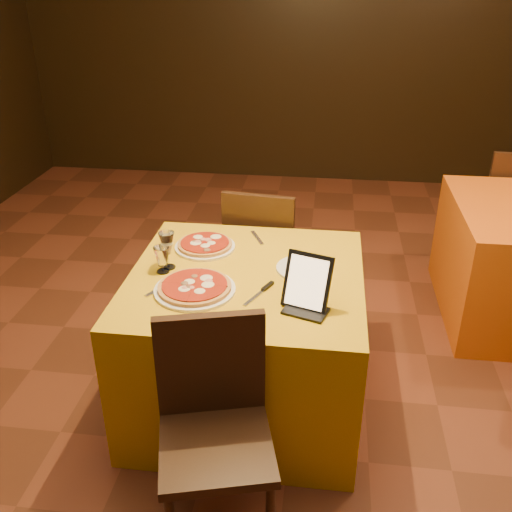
# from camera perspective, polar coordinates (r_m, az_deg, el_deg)

# --- Properties ---
(floor) EXTENTS (6.00, 7.00, 0.01)m
(floor) POSITION_cam_1_polar(r_m,az_deg,el_deg) (3.16, 3.85, -13.56)
(floor) COLOR #5E2D19
(floor) RESTS_ON ground
(wall_back) EXTENTS (6.00, 0.01, 2.80)m
(wall_back) POSITION_cam_1_polar(r_m,az_deg,el_deg) (5.94, 6.81, 20.63)
(wall_back) COLOR black
(wall_back) RESTS_ON floor
(main_table) EXTENTS (1.10, 1.10, 0.75)m
(main_table) POSITION_cam_1_polar(r_m,az_deg,el_deg) (2.90, -0.94, -8.33)
(main_table) COLOR gold
(main_table) RESTS_ON floor
(chair_main_near) EXTENTS (0.48, 0.48, 0.91)m
(chair_main_near) POSITION_cam_1_polar(r_m,az_deg,el_deg) (2.25, -4.02, -18.36)
(chair_main_near) COLOR black
(chair_main_near) RESTS_ON floor
(chair_main_far) EXTENTS (0.47, 0.47, 0.91)m
(chair_main_far) POSITION_cam_1_polar(r_m,az_deg,el_deg) (3.55, 0.94, 0.31)
(chair_main_far) COLOR black
(chair_main_far) RESTS_ON floor
(chair_side_far) EXTENTS (0.39, 0.39, 0.91)m
(chair_side_far) POSITION_cam_1_polar(r_m,az_deg,el_deg) (4.65, 23.90, 4.63)
(chair_side_far) COLOR black
(chair_side_far) RESTS_ON floor
(pizza_near) EXTENTS (0.37, 0.37, 0.03)m
(pizza_near) POSITION_cam_1_polar(r_m,az_deg,el_deg) (2.57, -6.15, -3.21)
(pizza_near) COLOR white
(pizza_near) RESTS_ON main_table
(pizza_far) EXTENTS (0.31, 0.31, 0.03)m
(pizza_far) POSITION_cam_1_polar(r_m,az_deg,el_deg) (2.95, -5.13, 1.06)
(pizza_far) COLOR white
(pizza_far) RESTS_ON main_table
(cutlet_dish) EXTENTS (0.27, 0.27, 0.03)m
(cutlet_dish) POSITION_cam_1_polar(r_m,az_deg,el_deg) (2.74, 4.83, -1.15)
(cutlet_dish) COLOR white
(cutlet_dish) RESTS_ON main_table
(wine_glass) EXTENTS (0.08, 0.08, 0.19)m
(wine_glass) POSITION_cam_1_polar(r_m,az_deg,el_deg) (2.74, -8.85, 0.59)
(wine_glass) COLOR tan
(wine_glass) RESTS_ON main_table
(water_glass) EXTENTS (0.06, 0.06, 0.13)m
(water_glass) POSITION_cam_1_polar(r_m,az_deg,el_deg) (2.72, -9.37, -0.38)
(water_glass) COLOR silver
(water_glass) RESTS_ON main_table
(tablet) EXTENTS (0.22, 0.16, 0.24)m
(tablet) POSITION_cam_1_polar(r_m,az_deg,el_deg) (2.40, 5.15, -2.57)
(tablet) COLOR black
(tablet) RESTS_ON main_table
(knife) EXTENTS (0.11, 0.20, 0.01)m
(knife) POSITION_cam_1_polar(r_m,az_deg,el_deg) (2.52, 0.15, -3.95)
(knife) COLOR silver
(knife) RESTS_ON main_table
(fork_near) EXTENTS (0.09, 0.15, 0.01)m
(fork_near) POSITION_cam_1_polar(r_m,az_deg,el_deg) (2.61, -9.71, -3.28)
(fork_near) COLOR #A8A8AF
(fork_near) RESTS_ON main_table
(fork_far) EXTENTS (0.09, 0.17, 0.01)m
(fork_far) POSITION_cam_1_polar(r_m,az_deg,el_deg) (3.05, 0.12, 1.84)
(fork_far) COLOR #B4B2BA
(fork_far) RESTS_ON main_table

